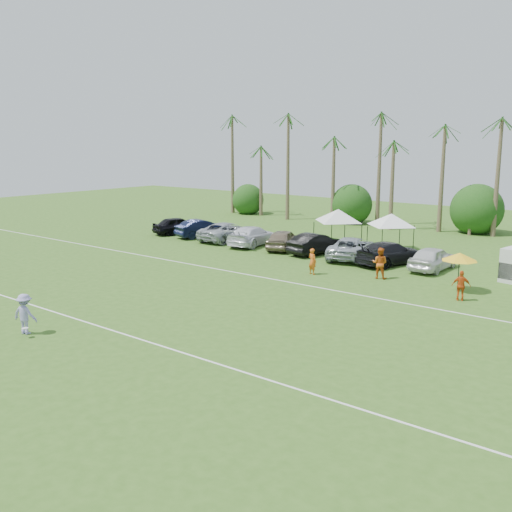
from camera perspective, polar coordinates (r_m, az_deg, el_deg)
The scene contains 29 objects.
ground at distance 26.69m, azimuth -20.45°, elevation -7.17°, with size 120.00×120.00×0.00m, color #37601C.
field_lines at distance 31.35m, azimuth -7.93°, elevation -3.81°, with size 80.00×12.10×0.01m.
palm_tree_0 at distance 67.22m, azimuth -2.71°, elevation 10.81°, with size 2.40×2.40×8.90m.
palm_tree_1 at distance 64.06m, azimuth 0.74°, elevation 11.57°, with size 2.40×2.40×9.90m.
palm_tree_2 at distance 61.16m, azimuth 4.56°, elevation 12.35°, with size 2.40×2.40×10.90m.
palm_tree_3 at distance 59.06m, azimuth 7.89°, elevation 13.14°, with size 2.40×2.40×11.90m.
palm_tree_4 at distance 57.12m, azimuth 11.34°, elevation 10.50°, with size 2.40×2.40×8.90m.
palm_tree_5 at distance 55.42m, azimuth 15.14°, elevation 11.21°, with size 2.40×2.40×9.90m.
palm_tree_6 at distance 53.97m, azimuth 19.17°, elevation 11.90°, with size 2.40×2.40×10.90m.
palm_tree_7 at distance 52.81m, azimuth 23.42°, elevation 12.55°, with size 2.40×2.40×11.90m.
bush_tree_0 at distance 66.38m, azimuth -0.12°, elevation 5.90°, with size 4.00×4.00×4.00m.
bush_tree_1 at distance 59.27m, azimuth 9.84°, elevation 5.07°, with size 4.00×4.00×4.00m.
bush_tree_2 at distance 54.66m, azimuth 20.99°, elevation 3.95°, with size 4.00×4.00×4.00m.
sideline_player_a at distance 35.67m, azimuth 5.66°, elevation -0.54°, with size 0.60×0.39×1.65m, color orange.
sideline_player_b at distance 35.20m, azimuth 12.28°, elevation -0.70°, with size 0.92×0.72×1.90m, color #CF5817.
sideline_player_c at distance 31.52m, azimuth 19.83°, elevation -2.81°, with size 0.94×0.39×1.60m, color #DB5618.
canopy_tent_left at distance 45.25m, azimuth 8.25°, elevation 4.65°, with size 4.24×4.24×3.44m.
canopy_tent_right at distance 44.38m, azimuth 13.41°, elevation 4.14°, with size 4.03×4.03×3.27m.
market_umbrella at distance 33.18m, azimuth 19.70°, elevation -0.07°, with size 1.96×1.96×2.18m.
frisbee_player at distance 26.54m, azimuth -22.10°, elevation -5.40°, with size 1.29×0.98×1.78m.
parked_car_0 at distance 51.59m, azimuth -7.81°, elevation 3.05°, with size 1.82×4.53×1.55m, color black.
parked_car_1 at distance 49.57m, azimuth -5.41°, elevation 2.77°, with size 1.64×4.69×1.55m, color black.
parked_car_2 at distance 47.61m, azimuth -2.84°, elevation 2.45°, with size 2.56×5.56×1.55m, color #A7ACB3.
parked_car_3 at distance 45.46m, azimuth -0.36°, elevation 2.04°, with size 2.16×5.32×1.55m, color white.
parked_car_4 at distance 43.82m, azimuth 2.75°, elevation 1.67°, with size 1.82×4.53×1.55m, color #807059.
parked_car_5 at distance 42.20m, azimuth 5.99°, elevation 1.25°, with size 1.64×4.69×1.55m, color black.
parked_car_6 at distance 40.82m, azimuth 9.55°, elevation 0.80°, with size 2.56×5.56×1.55m, color #A0A7B0.
parked_car_7 at distance 39.45m, azimuth 13.22°, elevation 0.29°, with size 2.16×5.32×1.55m, color black.
parked_car_8 at distance 38.44m, azimuth 17.25°, elevation -0.21°, with size 1.82×4.53×1.55m, color silver.
Camera 1 is at (21.88, -12.91, 8.18)m, focal length 40.00 mm.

